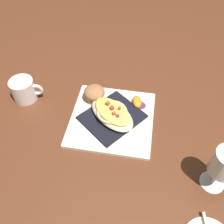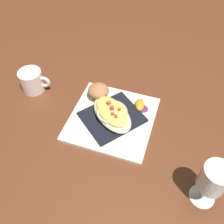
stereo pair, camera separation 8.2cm
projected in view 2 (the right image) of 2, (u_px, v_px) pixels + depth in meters
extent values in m
plane|color=brown|center=(112.00, 120.00, 0.86)|extent=(2.60, 2.60, 0.00)
cube|color=white|center=(112.00, 119.00, 0.85)|extent=(0.31, 0.31, 0.01)
cube|color=black|center=(112.00, 117.00, 0.84)|extent=(0.24, 0.23, 0.01)
ellipsoid|color=beige|center=(112.00, 114.00, 0.83)|extent=(0.18, 0.20, 0.03)
torus|color=beige|center=(112.00, 112.00, 0.82)|extent=(0.14, 0.14, 0.01)
ellipsoid|color=#F2D05C|center=(112.00, 111.00, 0.82)|extent=(0.15, 0.17, 0.02)
cube|color=#B85628|center=(113.00, 114.00, 0.79)|extent=(0.01, 0.01, 0.01)
cube|color=#BB4D25|center=(119.00, 109.00, 0.81)|extent=(0.01, 0.01, 0.01)
cube|color=#B54E37|center=(109.00, 103.00, 0.82)|extent=(0.01, 0.01, 0.01)
cube|color=red|center=(111.00, 107.00, 0.81)|extent=(0.02, 0.02, 0.01)
cube|color=red|center=(116.00, 116.00, 0.79)|extent=(0.01, 0.01, 0.01)
cylinder|color=#A06F41|center=(99.00, 95.00, 0.90)|extent=(0.06, 0.06, 0.02)
ellipsoid|color=#A66B45|center=(98.00, 91.00, 0.88)|extent=(0.07, 0.07, 0.04)
ellipsoid|color=#4C0F23|center=(98.00, 89.00, 0.88)|extent=(0.03, 0.03, 0.01)
ellipsoid|color=#5D2A5D|center=(142.00, 108.00, 0.87)|extent=(0.04, 0.05, 0.01)
ellipsoid|color=orange|center=(140.00, 105.00, 0.87)|extent=(0.06, 0.05, 0.02)
cylinder|color=white|center=(32.00, 81.00, 0.92)|extent=(0.08, 0.08, 0.08)
torus|color=white|center=(44.00, 82.00, 0.92)|extent=(0.03, 0.05, 0.05)
cylinder|color=#4C2D14|center=(33.00, 85.00, 0.94)|extent=(0.07, 0.07, 0.04)
cylinder|color=white|center=(202.00, 196.00, 0.68)|extent=(0.07, 0.07, 0.00)
cylinder|color=white|center=(206.00, 191.00, 0.65)|extent=(0.01, 0.01, 0.07)
cylinder|color=white|center=(215.00, 178.00, 0.60)|extent=(0.07, 0.07, 0.08)
cylinder|color=silver|center=(212.00, 182.00, 0.61)|extent=(0.06, 0.06, 0.04)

